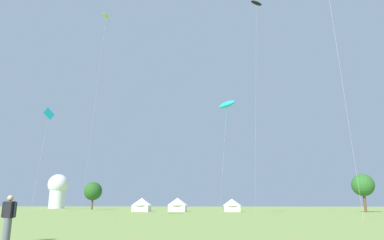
{
  "coord_description": "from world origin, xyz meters",
  "views": [
    {
      "loc": [
        3.43,
        -5.77,
        1.4
      ],
      "look_at": [
        0.0,
        32.0,
        10.43
      ],
      "focal_mm": 33.09,
      "sensor_mm": 36.0,
      "label": 1
    }
  ],
  "objects": [
    {
      "name": "kite_lime_parafoil",
      "position": [
        -19.15,
        55.35,
        37.2
      ],
      "size": [
        1.97,
        3.18,
        37.83
      ],
      "color": "#99DB2D",
      "rests_on": "ground"
    },
    {
      "name": "kite_cyan_diamond",
      "position": [
        -23.7,
        45.44,
        14.99
      ],
      "size": [
        0.89,
        2.9,
        16.24
      ],
      "color": "#1EB7CC",
      "rests_on": "ground"
    },
    {
      "name": "kite_black_parafoil",
      "position": [
        9.78,
        51.71,
        36.28
      ],
      "size": [
        3.09,
        2.35,
        36.82
      ],
      "color": "black",
      "rests_on": "ground"
    },
    {
      "name": "kite_cyan_parafoil",
      "position": [
        4.08,
        50.54,
        17.33
      ],
      "size": [
        3.63,
        3.98,
        18.1
      ],
      "color": "#1EB7CC",
      "rests_on": "ground"
    },
    {
      "name": "person_spectator",
      "position": [
        -4.6,
        7.15,
        0.85
      ],
      "size": [
        0.57,
        0.3,
        1.73
      ],
      "color": "#565B66",
      "rests_on": "ground"
    },
    {
      "name": "festival_tent_center",
      "position": [
        -12.39,
        62.37,
        1.4
      ],
      "size": [
        3.89,
        3.89,
        2.53
      ],
      "color": "white",
      "rests_on": "ground"
    },
    {
      "name": "festival_tent_left",
      "position": [
        -5.49,
        62.37,
        1.41
      ],
      "size": [
        3.92,
        3.92,
        2.55
      ],
      "color": "white",
      "rests_on": "ground"
    },
    {
      "name": "festival_tent_right",
      "position": [
        4.75,
        62.37,
        1.3
      ],
      "size": [
        3.62,
        3.62,
        2.35
      ],
      "color": "white",
      "rests_on": "ground"
    },
    {
      "name": "observatory_dome",
      "position": [
        -50.06,
        105.59,
        6.01
      ],
      "size": [
        6.4,
        6.4,
        10.8
      ],
      "color": "white",
      "rests_on": "ground"
    },
    {
      "name": "tree_distant_left",
      "position": [
        -31.17,
        86.45,
        4.69
      ],
      "size": [
        4.75,
        4.75,
        7.08
      ],
      "color": "brown",
      "rests_on": "ground"
    },
    {
      "name": "tree_distant_right",
      "position": [
        28.07,
        60.81,
        4.66
      ],
      "size": [
        3.91,
        3.91,
        6.65
      ],
      "color": "brown",
      "rests_on": "ground"
    }
  ]
}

